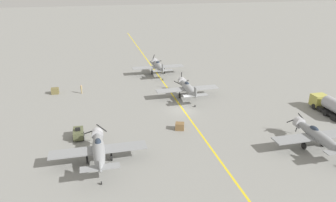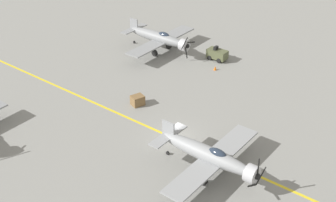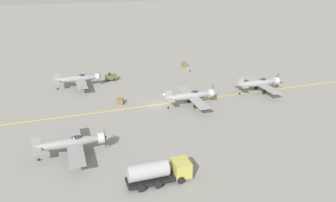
% 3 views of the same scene
% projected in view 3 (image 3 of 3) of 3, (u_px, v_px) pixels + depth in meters
% --- Properties ---
extents(ground_plane, '(400.00, 400.00, 0.00)m').
position_uv_depth(ground_plane, '(159.00, 104.00, 63.25)').
color(ground_plane, gray).
extents(taxiway_stripe, '(0.30, 160.00, 0.01)m').
position_uv_depth(taxiway_stripe, '(159.00, 104.00, 63.25)').
color(taxiway_stripe, yellow).
rests_on(taxiway_stripe, ground).
extents(airplane_near_left, '(12.00, 9.98, 3.65)m').
position_uv_depth(airplane_near_left, '(79.00, 79.00, 71.46)').
color(airplane_near_left, gray).
rests_on(airplane_near_left, ground).
extents(airplane_far_center, '(12.00, 9.98, 3.70)m').
position_uv_depth(airplane_far_center, '(260.00, 83.00, 68.83)').
color(airplane_far_center, gray).
rests_on(airplane_far_center, ground).
extents(airplane_mid_center, '(12.00, 9.98, 3.80)m').
position_uv_depth(airplane_mid_center, '(191.00, 96.00, 62.01)').
color(airplane_mid_center, gray).
rests_on(airplane_mid_center, ground).
extents(airplane_near_right, '(12.00, 9.98, 3.65)m').
position_uv_depth(airplane_near_right, '(72.00, 143.00, 45.51)').
color(airplane_near_right, gray).
rests_on(airplane_near_right, ground).
extents(fuel_tanker, '(2.67, 8.00, 2.98)m').
position_uv_depth(fuel_tanker, '(159.00, 171.00, 39.96)').
color(fuel_tanker, black).
rests_on(fuel_tanker, ground).
extents(tow_tractor, '(1.57, 2.60, 1.79)m').
position_uv_depth(tow_tractor, '(111.00, 77.00, 76.44)').
color(tow_tractor, '#515638').
rests_on(tow_tractor, ground).
extents(ground_crew_walking, '(0.38, 0.38, 1.75)m').
position_uv_depth(ground_crew_walking, '(188.00, 69.00, 81.82)').
color(ground_crew_walking, tan).
rests_on(ground_crew_walking, ground).
extents(supply_crate_by_tanker, '(1.43, 1.20, 1.17)m').
position_uv_depth(supply_crate_by_tanker, '(184.00, 65.00, 86.71)').
color(supply_crate_by_tanker, brown).
rests_on(supply_crate_by_tanker, ground).
extents(supply_crate_mid_lane, '(1.60, 1.46, 1.10)m').
position_uv_depth(supply_crate_mid_lane, '(120.00, 101.00, 63.27)').
color(supply_crate_mid_lane, brown).
rests_on(supply_crate_mid_lane, ground).
extents(traffic_cone, '(0.36, 0.36, 0.55)m').
position_uv_depth(traffic_cone, '(119.00, 82.00, 74.71)').
color(traffic_cone, orange).
rests_on(traffic_cone, ground).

